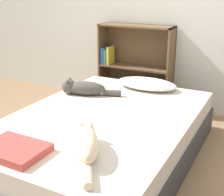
# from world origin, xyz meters

# --- Properties ---
(ground_plane) EXTENTS (8.00, 8.00, 0.00)m
(ground_plane) POSITION_xyz_m (0.00, 0.00, 0.00)
(ground_plane) COLOR #846647
(wall_back) EXTENTS (8.00, 0.06, 2.50)m
(wall_back) POSITION_xyz_m (0.00, 1.47, 1.25)
(wall_back) COLOR silver
(wall_back) RESTS_ON ground_plane
(bed) EXTENTS (1.43, 2.09, 0.40)m
(bed) POSITION_xyz_m (0.00, 0.00, 0.20)
(bed) COLOR #333338
(bed) RESTS_ON ground_plane
(pillow) EXTENTS (0.64, 0.35, 0.10)m
(pillow) POSITION_xyz_m (0.05, 0.84, 0.45)
(pillow) COLOR white
(pillow) RESTS_ON bed
(cat_light) EXTENTS (0.40, 0.54, 0.15)m
(cat_light) POSITION_xyz_m (0.22, -0.61, 0.48)
(cat_light) COLOR beige
(cat_light) RESTS_ON bed
(cat_dark) EXTENTS (0.57, 0.28, 0.16)m
(cat_dark) POSITION_xyz_m (-0.43, 0.37, 0.47)
(cat_dark) COLOR #47423D
(cat_dark) RESTS_ON bed
(bookshelf) EXTENTS (0.90, 0.26, 0.99)m
(bookshelf) POSITION_xyz_m (-0.31, 1.35, 0.50)
(bookshelf) COLOR brown
(bookshelf) RESTS_ON ground_plane
(blanket_fold) EXTENTS (0.40, 0.30, 0.05)m
(blanket_fold) POSITION_xyz_m (-0.19, -0.81, 0.43)
(blanket_fold) COLOR #B2423D
(blanket_fold) RESTS_ON bed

